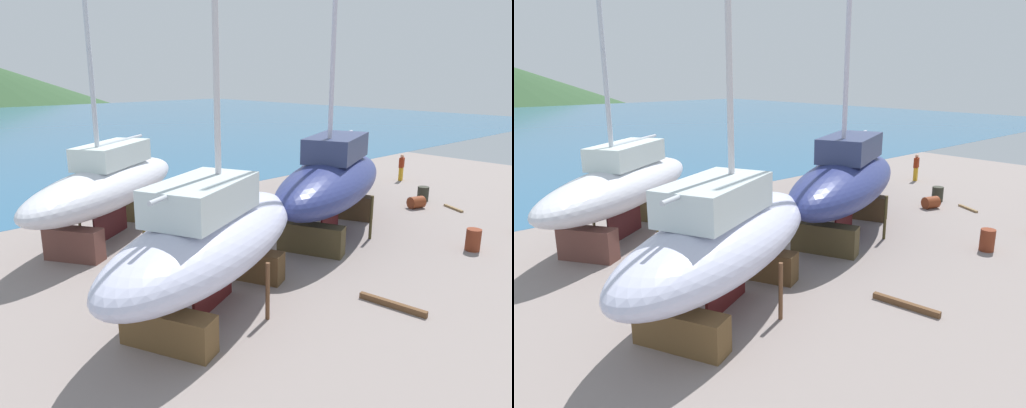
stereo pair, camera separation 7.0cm
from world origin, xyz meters
TOP-DOWN VIEW (x-y plane):
  - ground_plane at (0.00, -3.57)m, footprint 40.69×40.69m
  - sea_water at (0.00, 48.74)m, footprint 129.00×84.28m
  - sailboat_mid_port at (3.78, 1.78)m, footprint 8.85×6.64m
  - sailboat_large_starboard at (-9.60, -5.08)m, footprint 9.72×6.61m
  - sailboat_small_center at (-8.89, 2.70)m, footprint 9.87×7.76m
  - sailboat_far_slipway at (-1.76, -2.96)m, footprint 10.50×6.81m
  - worker at (9.69, 0.70)m, footprint 0.49×0.36m
  - barrel_blue_faded at (0.65, -7.99)m, footprint 0.77×0.77m
  - barrel_tar_black at (6.11, -2.84)m, footprint 0.77×0.77m
  - barrel_by_slipway at (4.54, -3.37)m, footprint 0.91×0.81m
  - timber_long_fore at (5.72, -4.75)m, footprint 0.71×1.26m
  - timber_short_cross at (-5.71, -8.54)m, footprint 0.45×2.04m

SIDE VIEW (x-z plane):
  - ground_plane at x=0.00m, z-range 0.00..0.00m
  - sea_water at x=0.00m, z-range 0.00..0.00m
  - timber_long_fore at x=5.72m, z-range 0.00..0.10m
  - timber_short_cross at x=-5.71m, z-range 0.00..0.18m
  - barrel_by_slipway at x=4.54m, z-range 0.00..0.60m
  - barrel_tar_black at x=6.11m, z-range 0.00..0.76m
  - barrel_blue_faded at x=0.65m, z-range 0.00..0.85m
  - worker at x=9.69m, z-range 0.03..1.71m
  - sailboat_mid_port at x=3.78m, z-range -4.31..7.91m
  - sailboat_large_starboard at x=-9.60m, z-range -5.06..9.30m
  - sailboat_small_center at x=-8.89m, z-range -6.69..11.17m
  - sailboat_far_slipway at x=-1.76m, z-range -6.77..11.37m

